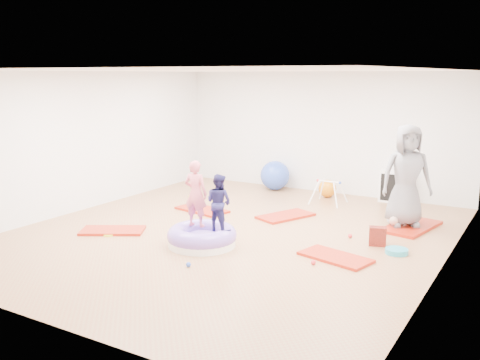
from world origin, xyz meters
The scene contains 19 objects.
room centered at (0.00, 0.00, 1.40)m, with size 7.01×8.01×2.81m.
gym_mat_front_left centered at (-1.85, -1.00, 0.02)m, with size 1.09×0.55×0.05m, color #BF2600.
gym_mat_mid_left centered at (-1.33, 1.03, 0.02)m, with size 1.09×0.54×0.05m, color #BF2600.
gym_mat_center_back centered at (0.35, 1.45, 0.02)m, with size 1.11×0.56×0.05m, color #BF2600.
gym_mat_right centered at (2.04, -0.32, 0.02)m, with size 1.07×0.54×0.04m, color #BF2600.
gym_mat_rear_right centered at (2.64, 1.93, 0.03)m, with size 1.31×0.66×0.05m, color #BF2600.
inflatable_cushion centered at (-0.05, -0.82, 0.14)m, with size 1.13×1.13×0.36m.
child_pink centered at (-0.23, -0.73, 0.88)m, with size 0.40×0.26×1.10m, color #DD6273.
child_navy centered at (0.23, -0.74, 0.79)m, with size 0.45×0.35×0.92m, color #201C53.
adult_caregiver centered at (2.51, 1.88, 0.97)m, with size 0.89×0.58×1.82m, color slate.
infant centered at (2.40, 1.75, 0.16)m, with size 0.33×0.34×0.20m.
ball_pit_balls centered at (0.05, 0.08, 0.04)m, with size 4.17×3.62×0.07m.
exercise_ball_blue centered at (-0.97, 3.60, 0.35)m, with size 0.70×0.70×0.70m, color blue.
exercise_ball_orange centered at (0.41, 3.49, 0.20)m, with size 0.40×0.40×0.40m, color orange.
infant_play_gym centered at (0.69, 2.84, 0.34)m, with size 0.67×0.64×0.52m.
cube_shelf centered at (1.86, 3.79, 0.34)m, with size 0.68×0.34×0.68m.
balance_disc centered at (2.78, 0.38, 0.04)m, with size 0.35×0.35×0.08m, color teal.
backpack centered at (2.40, 0.63, 0.16)m, with size 0.27×0.17×0.31m, color red.
yellow_toy centered at (-1.75, -1.19, 0.01)m, with size 0.19×0.19×0.03m, color yellow.
Camera 1 is at (4.72, -7.67, 2.74)m, focal length 40.00 mm.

